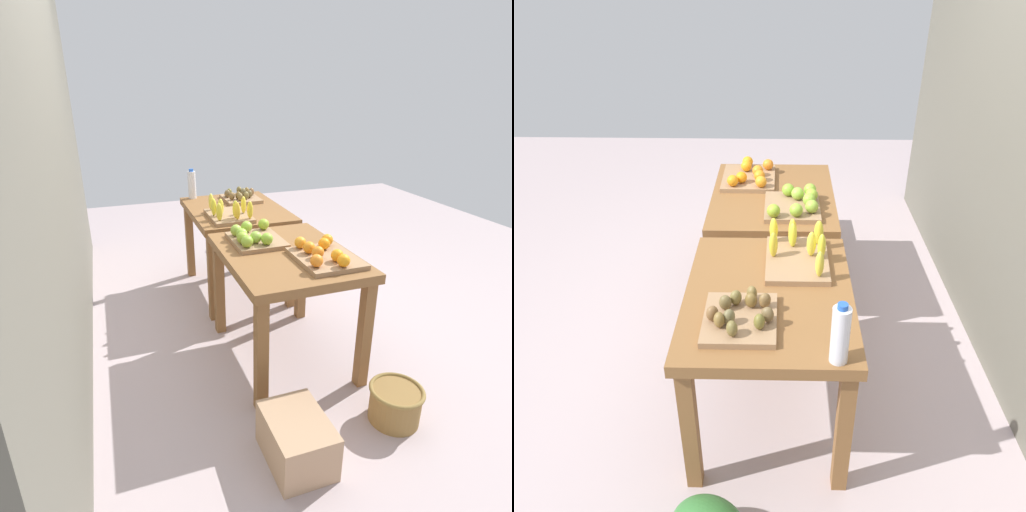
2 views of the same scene
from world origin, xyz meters
The scene contains 12 objects.
ground_plane centered at (0.00, 0.00, 0.00)m, with size 8.00×8.00×0.00m, color #B29FA2.
back_wall centered at (0.00, 1.35, 1.50)m, with size 4.40×0.12×3.00m, color #626053.
display_table_left centered at (-0.56, 0.00, 0.67)m, with size 1.04×0.80×0.79m.
display_table_right centered at (0.56, 0.00, 0.67)m, with size 1.04×0.80×0.79m.
orange_bin centered at (-0.77, -0.16, 0.83)m, with size 0.46×0.36×0.11m.
apple_bin centered at (-0.33, 0.15, 0.83)m, with size 0.42×0.34×0.11m.
banana_crate centered at (0.27, 0.14, 0.84)m, with size 0.44×0.32×0.17m.
kiwi_bin centered at (0.79, -0.12, 0.83)m, with size 0.36×0.32×0.10m.
water_bottle centered at (1.02, 0.29, 0.92)m, with size 0.07×0.07×0.28m.
watermelon_pile centered at (1.48, -0.24, 0.13)m, with size 0.69×0.40×0.26m.
wicker_basket centered at (-1.36, -0.35, 0.12)m, with size 0.31×0.31×0.22m.
cardboard_produce_box centered at (-1.44, 0.30, 0.13)m, with size 0.40×0.30×0.26m, color tan.
Camera 1 is at (-2.94, 1.05, 1.81)m, focal length 30.14 mm.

